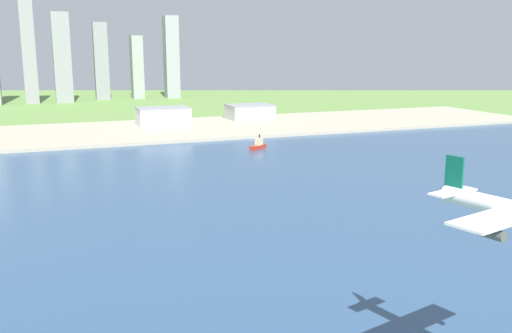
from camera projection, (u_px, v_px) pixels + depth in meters
ground_plane at (141, 182)px, 314.44m from camera, size 2400.00×2400.00×0.00m
water_bay at (163, 210)px, 259.56m from camera, size 840.00×360.00×0.15m
industrial_pier at (104, 133)px, 487.89m from camera, size 840.00×140.00×2.50m
tugboat_small at (258, 145)px, 415.53m from camera, size 15.60×13.07×10.57m
warehouse_main at (163, 116)px, 523.17m from camera, size 47.54×29.83×17.00m
warehouse_annex at (250, 112)px, 571.75m from camera, size 44.26×34.42×14.59m
distant_skyline at (62, 57)px, 770.72m from camera, size 302.04×58.16×155.89m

